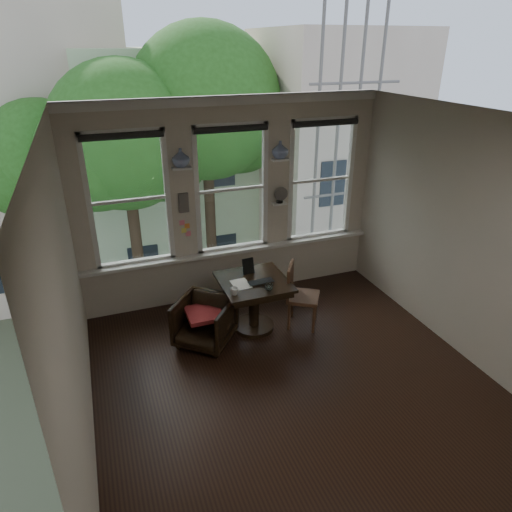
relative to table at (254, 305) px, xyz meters
name	(u,v)px	position (x,y,z in m)	size (l,w,h in m)	color
ground	(291,377)	(0.05, -1.15, -0.38)	(4.50, 4.50, 0.00)	black
ceiling	(301,119)	(0.05, -1.15, 2.62)	(4.50, 4.50, 0.00)	silver
wall_back	(231,202)	(0.05, 1.10, 1.12)	(4.50, 4.50, 0.00)	beige
wall_front	(443,412)	(0.05, -3.40, 1.12)	(4.50, 4.50, 0.00)	beige
wall_left	(69,304)	(-2.20, -1.15, 1.12)	(4.50, 4.50, 0.00)	beige
wall_right	(464,237)	(2.30, -1.15, 1.12)	(4.50, 4.50, 0.00)	beige
window_left	(129,200)	(-1.40, 1.10, 1.32)	(1.10, 0.12, 1.90)	white
window_center	(231,189)	(0.05, 1.10, 1.32)	(1.10, 0.12, 1.90)	white
window_right	(320,180)	(1.50, 1.10, 1.32)	(1.10, 0.12, 1.90)	white
shelf_left	(181,168)	(-0.67, 1.00, 1.73)	(0.26, 0.16, 0.03)	white
shelf_right	(280,159)	(0.78, 1.00, 1.73)	(0.26, 0.16, 0.03)	white
intercom	(183,203)	(-0.67, 1.03, 1.23)	(0.14, 0.06, 0.28)	#59544F
sticky_notes	(185,226)	(-0.67, 1.04, 0.88)	(0.16, 0.01, 0.24)	pink
desk_fan	(280,197)	(0.78, 0.98, 1.16)	(0.20, 0.20, 0.24)	#59544F
vase_left	(181,158)	(-0.67, 1.00, 1.86)	(0.24, 0.24, 0.25)	white
vase_right	(280,150)	(0.78, 1.00, 1.86)	(0.24, 0.24, 0.25)	white
table	(254,305)	(0.00, 0.00, 0.00)	(0.90, 0.90, 0.75)	black
armchair_left	(205,322)	(-0.72, -0.10, -0.05)	(0.68, 0.70, 0.64)	black
cushion_red	(204,313)	(-0.72, -0.10, 0.08)	(0.45, 0.45, 0.06)	maroon
side_chair_right	(303,296)	(0.67, -0.16, 0.09)	(0.42, 0.42, 0.92)	#492F1A
laptop	(262,284)	(0.07, -0.15, 0.39)	(0.35, 0.22, 0.03)	black
mug	(235,291)	(-0.36, -0.26, 0.42)	(0.10, 0.10, 0.09)	white
drinking_glass	(269,287)	(0.09, -0.31, 0.42)	(0.11, 0.11, 0.09)	white
tablet	(248,266)	(0.00, 0.23, 0.48)	(0.16, 0.02, 0.22)	black
papers	(241,284)	(-0.19, -0.04, 0.38)	(0.22, 0.30, 0.00)	silver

